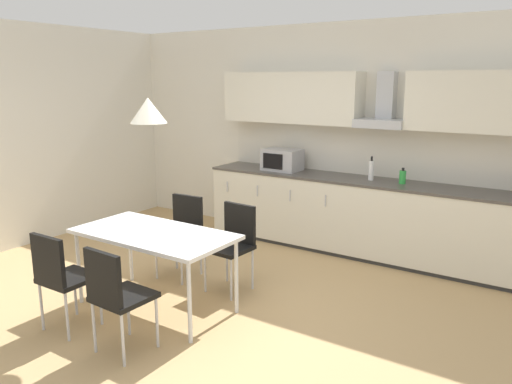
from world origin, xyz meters
The scene contains 15 objects.
ground_plane centered at (0.00, 0.00, -0.01)m, with size 9.26×7.63×0.02m, color tan.
wall_back centered at (0.00, 2.59, 1.40)m, with size 7.41×0.10×2.79m, color silver.
wall_left centered at (-3.14, 0.00, 1.40)m, with size 0.10×6.10×2.79m, color silver.
kitchen_counter centered at (0.80, 2.23, 0.47)m, with size 4.38×0.65×0.93m.
backsplash_tile centered at (0.80, 2.53, 1.22)m, with size 4.36×0.02×0.59m, color silver.
upper_wall_cabinets centered at (0.80, 2.37, 1.86)m, with size 4.36×0.40×0.64m.
microwave centered at (-0.48, 2.23, 1.07)m, with size 0.48×0.35×0.28m.
bottle_green centered at (1.11, 2.24, 1.01)m, with size 0.08×0.08×0.18m.
bottle_white centered at (0.74, 2.24, 1.05)m, with size 0.06×0.06×0.28m.
dining_table centered at (-0.37, -0.24, 0.69)m, with size 1.49×0.76×0.74m.
chair_near_left centered at (-0.71, -1.00, 0.53)m, with size 0.40×0.40×0.87m.
chair_far_left centered at (-0.72, 0.53, 0.53)m, with size 0.42×0.42×0.87m.
chair_near_right centered at (-0.04, -1.00, 0.53)m, with size 0.42×0.42×0.87m.
chair_far_right centered at (-0.03, 0.53, 0.53)m, with size 0.42×0.42×0.87m.
pendant_lamp centered at (-0.37, -0.24, 1.83)m, with size 0.32×0.32×0.22m, color silver.
Camera 1 is at (2.79, -3.35, 2.10)m, focal length 35.00 mm.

